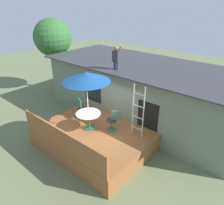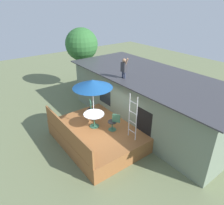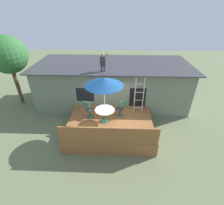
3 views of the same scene
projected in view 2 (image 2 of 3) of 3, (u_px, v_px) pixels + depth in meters
The scene contains 11 objects.
ground_plane at pixel (98, 141), 10.91m from camera, with size 40.00×40.00×0.00m, color #66704C.
house at pixel (149, 98), 12.19m from camera, with size 10.50×4.50×2.91m.
deck at pixel (98, 135), 10.73m from camera, with size 4.64×3.48×0.80m, color brown.
deck_railing at pixel (66, 133), 9.44m from camera, with size 4.54×0.08×0.90m, color brown.
patio_table at pixel (94, 116), 10.48m from camera, with size 1.04×1.04×0.74m.
patio_umbrella at pixel (93, 84), 9.68m from camera, with size 1.90×1.90×2.54m.
step_ladder at pixel (133, 117), 9.39m from camera, with size 0.52×0.04×2.20m.
person_figure at pixel (124, 67), 10.80m from camera, with size 0.47×0.20×1.11m.
patio_chair_left at pixel (91, 109), 11.43m from camera, with size 0.60×0.44×0.92m.
patio_chair_right at pixel (114, 122), 10.24m from camera, with size 0.56×0.46×0.92m.
backyard_tree at pixel (82, 45), 15.80m from camera, with size 2.46×2.46×4.80m.
Camera 2 is at (7.48, -4.75, 6.72)m, focal length 33.45 mm.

